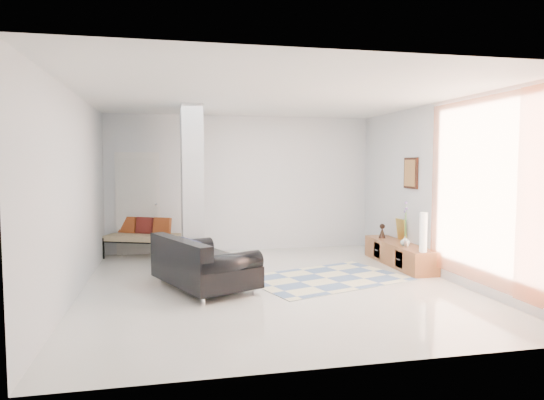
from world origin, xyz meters
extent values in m
plane|color=beige|center=(0.00, 0.00, 0.00)|extent=(6.00, 6.00, 0.00)
plane|color=white|center=(0.00, 0.00, 2.80)|extent=(6.00, 6.00, 0.00)
plane|color=silver|center=(0.00, 3.00, 1.40)|extent=(6.00, 0.00, 6.00)
plane|color=silver|center=(0.00, -3.00, 1.40)|extent=(6.00, 0.00, 6.00)
plane|color=silver|center=(-2.75, 0.00, 1.40)|extent=(0.00, 6.00, 6.00)
plane|color=silver|center=(2.75, 0.00, 1.40)|extent=(0.00, 6.00, 6.00)
cube|color=#B4B8BC|center=(-1.10, 1.60, 1.40)|extent=(0.35, 1.20, 2.80)
cube|color=silver|center=(-2.10, 2.96, 1.02)|extent=(0.85, 0.06, 2.04)
plane|color=#FA7841|center=(2.67, -1.15, 1.45)|extent=(0.00, 2.55, 2.55)
cube|color=#34180E|center=(2.72, 0.90, 1.65)|extent=(0.04, 0.45, 0.55)
cube|color=brown|center=(2.52, 0.90, 0.20)|extent=(0.45, 2.00, 0.40)
cube|color=#34180E|center=(2.30, 0.46, 0.20)|extent=(0.02, 0.27, 0.28)
cube|color=#34180E|center=(2.30, 1.34, 0.20)|extent=(0.02, 0.27, 0.28)
cube|color=gold|center=(2.70, 1.18, 0.60)|extent=(0.09, 0.32, 0.40)
cube|color=silver|center=(2.42, 0.46, 0.46)|extent=(0.04, 0.10, 0.12)
cylinder|color=silver|center=(-1.08, -0.78, 0.05)|extent=(0.05, 0.05, 0.10)
cylinder|color=silver|center=(-1.64, 0.51, 0.05)|extent=(0.05, 0.05, 0.10)
cylinder|color=silver|center=(-0.36, -0.46, 0.05)|extent=(0.05, 0.05, 0.10)
cylinder|color=silver|center=(-0.92, 0.83, 0.05)|extent=(0.05, 0.05, 0.10)
cube|color=black|center=(-1.00, 0.03, 0.25)|extent=(1.56, 1.90, 0.30)
cube|color=black|center=(-1.36, -0.13, 0.58)|extent=(0.84, 1.59, 0.36)
cylinder|color=black|center=(-0.72, -0.62, 0.48)|extent=(0.97, 0.63, 0.28)
cylinder|color=black|center=(-1.28, 0.67, 0.48)|extent=(0.97, 0.63, 0.28)
cube|color=black|center=(-1.25, -0.08, 0.60)|extent=(0.37, 0.61, 0.31)
cylinder|color=black|center=(-2.73, 2.61, 0.20)|extent=(0.04, 0.04, 0.40)
cylinder|color=black|center=(-1.31, 2.01, 0.20)|extent=(0.04, 0.04, 0.40)
cylinder|color=black|center=(-2.49, 3.19, 0.20)|extent=(0.04, 0.04, 0.40)
cylinder|color=black|center=(-1.07, 2.59, 0.20)|extent=(0.04, 0.04, 0.40)
cube|color=#C4B48F|center=(-1.90, 2.60, 0.38)|extent=(1.69, 1.20, 0.12)
cube|color=#9E431C|center=(-2.31, 2.93, 0.60)|extent=(0.38, 0.28, 0.33)
cube|color=maroon|center=(-1.97, 2.79, 0.60)|extent=(0.38, 0.28, 0.33)
cube|color=#9E431C|center=(-1.63, 2.65, 0.60)|extent=(0.38, 0.28, 0.33)
cube|color=beige|center=(0.92, 0.20, 0.01)|extent=(2.77, 2.26, 0.01)
cylinder|color=white|center=(2.50, 0.03, 0.72)|extent=(0.12, 0.12, 0.64)
imported|color=white|center=(2.47, 0.58, 0.49)|extent=(0.19, 0.19, 0.17)
camera|label=1|loc=(-1.50, -7.00, 1.83)|focal=32.00mm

